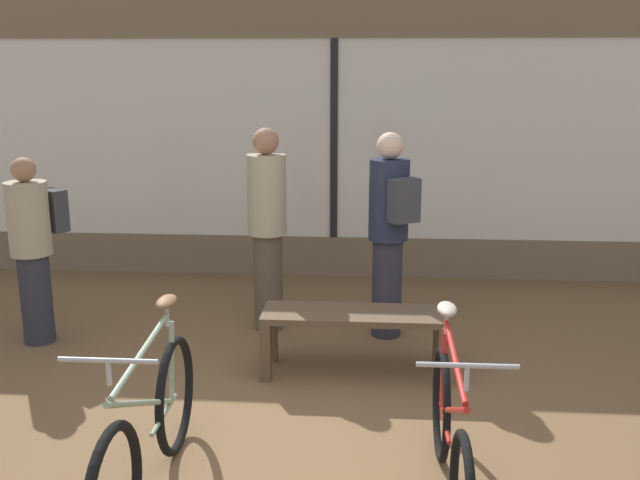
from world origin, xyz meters
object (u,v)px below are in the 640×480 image
customer_by_window (267,225)px  customer_mid_floor (389,229)px  bicycle_left (149,433)px  display_bench (354,323)px  customer_near_rack (33,245)px  bicycle_right (450,439)px

customer_by_window → customer_mid_floor: 1.07m
bicycle_left → customer_mid_floor: size_ratio=1.01×
display_bench → customer_near_rack: bearing=169.8°
customer_near_rack → customer_by_window: 1.97m
display_bench → customer_mid_floor: 1.03m
bicycle_left → customer_near_rack: 2.79m
display_bench → customer_mid_floor: customer_mid_floor is taller
bicycle_left → customer_near_rack: customer_near_rack is taller
customer_by_window → customer_mid_floor: size_ratio=1.01×
bicycle_right → customer_near_rack: customer_near_rack is taller
bicycle_right → customer_mid_floor: customer_mid_floor is taller
display_bench → customer_by_window: customer_by_window is taller
customer_mid_floor → display_bench: bearing=-108.4°
customer_near_rack → customer_mid_floor: customer_mid_floor is taller
customer_near_rack → customer_mid_floor: 3.01m
bicycle_right → customer_mid_floor: (-0.28, 2.47, 0.58)m
bicycle_left → customer_by_window: 2.72m
customer_mid_floor → bicycle_right: bearing=-83.6°
customer_by_window → bicycle_left: bearing=-95.9°
customer_near_rack → customer_by_window: bearing=12.8°
bicycle_left → bicycle_right: (1.62, 0.07, -0.01)m
customer_near_rack → customer_by_window: (1.92, 0.43, 0.10)m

